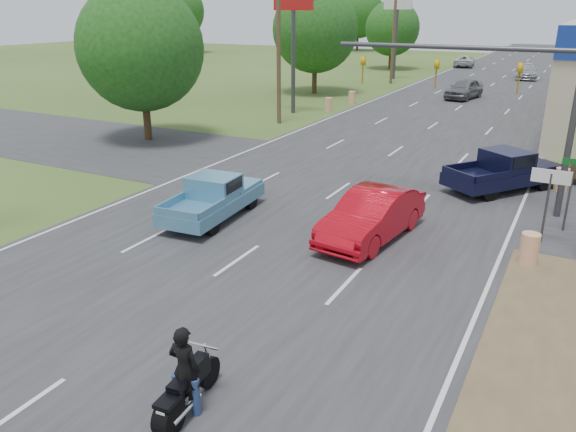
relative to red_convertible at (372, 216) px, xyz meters
The scene contains 27 objects.
ground 12.05m from the red_convertible, 104.73° to the right, with size 200.00×200.00×0.00m, color #3B5120.
main_road 28.55m from the red_convertible, 96.15° to the left, with size 15.00×180.00×0.02m, color #2D2D30.
cross_road 7.11m from the red_convertible, 115.63° to the left, with size 120.00×10.00×0.02m, color #2D2D30.
utility_pole_5 21.11m from the red_convertible, 127.49° to the left, with size 2.00×0.28×10.00m.
utility_pole_6 42.52m from the red_convertible, 107.28° to the left, with size 2.00×0.28×10.00m.
tree_0 19.51m from the red_convertible, 153.86° to the left, with size 7.14×7.14×8.84m.
tree_1 34.91m from the red_convertible, 118.60° to the left, with size 7.56×7.56×9.36m.
tree_2 57.19m from the red_convertible, 107.61° to the left, with size 6.72×6.72×8.32m.
tree_4 86.15m from the red_convertible, 132.49° to the left, with size 9.24×9.24×11.44m.
tree_6 89.86m from the red_convertible, 111.63° to the left, with size 8.82×8.82×10.92m.
barrel_0 4.97m from the red_convertible, ahead, with size 0.56×0.56×1.00m, color orange.
barrel_1 10.36m from the red_convertible, 58.94° to the left, with size 0.56×0.56×1.00m, color orange.
barrel_2 25.18m from the red_convertible, 117.32° to the left, with size 0.56×0.56×1.00m, color orange.
barrel_3 28.68m from the red_convertible, 113.12° to the left, with size 0.56×0.56×1.00m, color orange.
pole_sign_left_near 25.28m from the red_convertible, 123.64° to the left, with size 3.00×0.35×9.20m.
pole_sign_left_far 46.83m from the red_convertible, 106.99° to the left, with size 3.00×0.35×9.20m.
lane_sign 5.76m from the red_convertible, 24.75° to the left, with size 1.20×0.08×2.52m.
street_name_sign 6.97m from the red_convertible, 33.98° to the left, with size 0.80×0.08×2.61m.
signal_mast 7.23m from the red_convertible, 62.75° to the left, with size 9.12×0.40×7.00m.
red_convertible is the anchor object (origin of this frame).
motorcycle 10.00m from the red_convertible, 90.76° to the right, with size 0.66×2.16×1.09m.
rider 9.94m from the red_convertible, 90.79° to the right, with size 0.65×0.43×1.79m, color black.
blue_pickup 5.95m from the red_convertible, behind, with size 2.24×5.00×1.62m.
navy_pickup 8.53m from the red_convertible, 68.25° to the left, with size 4.67×5.40×1.73m.
distant_car_grey 33.51m from the red_convertible, 96.40° to the left, with size 1.98×4.91×1.67m, color #5C5C61.
distant_car_silver 51.17m from the red_convertible, 90.71° to the left, with size 2.22×5.45×1.58m, color #A8A8AD.
distant_car_white 62.38m from the red_convertible, 98.74° to the left, with size 2.45×5.31×1.48m, color #BBBBBB.
Camera 1 is at (8.83, -5.28, 7.40)m, focal length 35.00 mm.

